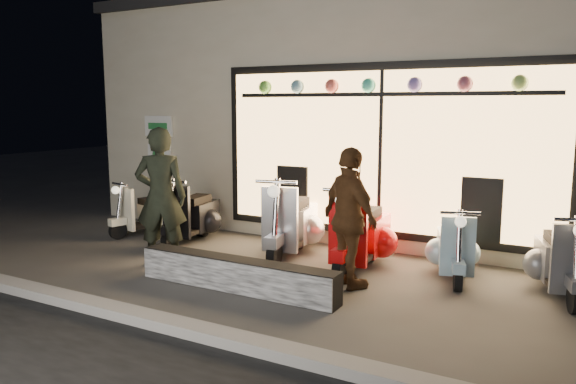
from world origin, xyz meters
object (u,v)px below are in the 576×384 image
object	(u,v)px
scooter_silver	(293,223)
man	(161,197)
graffiti_barrier	(237,274)
scooter_red	(363,234)
woman	(350,218)

from	to	relation	value
scooter_silver	man	world-z (taller)	man
graffiti_barrier	scooter_red	world-z (taller)	scooter_red
graffiti_barrier	scooter_red	bearing A→B (deg)	60.62
scooter_red	woman	bearing A→B (deg)	-81.38
scooter_red	man	xyz separation A→B (m)	(-2.53, -1.27, 0.51)
graffiti_barrier	woman	world-z (taller)	woman
graffiti_barrier	scooter_red	distance (m)	1.98
graffiti_barrier	woman	distance (m)	1.54
graffiti_barrier	woman	xyz separation A→B (m)	(1.15, 0.78, 0.67)
woman	graffiti_barrier	bearing A→B (deg)	67.07
graffiti_barrier	scooter_red	size ratio (longest dim) A/B	1.68
scooter_red	woman	world-z (taller)	woman
scooter_red	man	bearing A→B (deg)	-156.21
scooter_silver	woman	xyz separation A→B (m)	(1.39, -1.09, 0.40)
man	woman	bearing A→B (deg)	155.98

